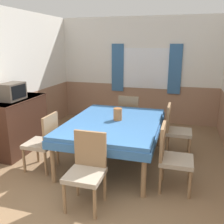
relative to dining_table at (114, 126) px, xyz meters
The scene contains 11 objects.
wall_back 2.55m from the dining_table, 91.31° to the left, with size 4.36×0.10×2.60m.
wall_left 2.19m from the dining_table, behind, with size 0.05×4.91×2.60m.
dining_table is the anchor object (origin of this frame).
chair_right_near 1.15m from the dining_table, 30.83° to the right, with size 0.44×0.44×0.92m.
chair_right_far 1.15m from the dining_table, 30.83° to the left, with size 0.44×0.44×0.92m.
chair_left_near 1.15m from the dining_table, 149.17° to the right, with size 0.44×0.44×0.92m.
chair_head_near 1.23m from the dining_table, 90.00° to the right, with size 0.44×0.44×0.92m.
chair_head_window 1.23m from the dining_table, 90.00° to the left, with size 0.44×0.44×0.92m.
sideboard 1.81m from the dining_table, behind, with size 0.46×1.23×1.00m.
tv 1.90m from the dining_table, behind, with size 0.29×0.47×0.30m.
vase 0.21m from the dining_table, 54.38° to the left, with size 0.14×0.14×0.20m.
Camera 1 is at (1.13, -1.72, 1.97)m, focal length 40.00 mm.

